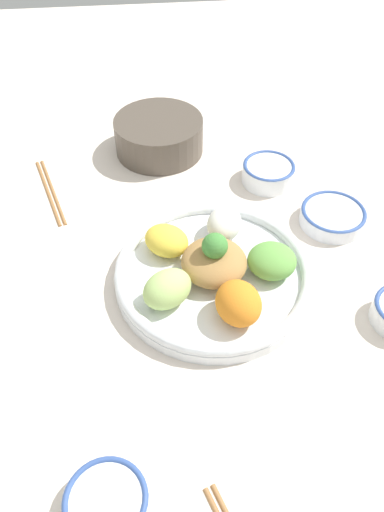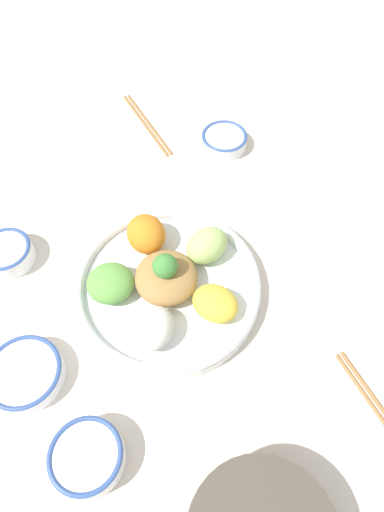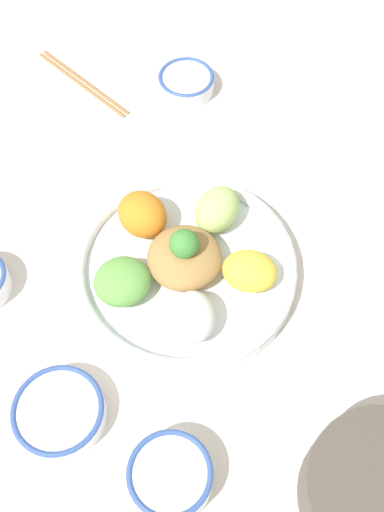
{
  "view_description": "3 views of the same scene",
  "coord_description": "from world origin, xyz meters",
  "px_view_note": "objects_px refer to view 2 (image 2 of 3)",
  "views": [
    {
      "loc": [
        -0.57,
        0.12,
        0.64
      ],
      "look_at": [
        -0.06,
        0.07,
        0.1
      ],
      "focal_mm": 35.0,
      "sensor_mm": 36.0,
      "label": 1
    },
    {
      "loc": [
        0.32,
        0.01,
        0.67
      ],
      "look_at": [
        -0.04,
        0.07,
        0.09
      ],
      "focal_mm": 30.0,
      "sensor_mm": 36.0,
      "label": 2
    },
    {
      "loc": [
        0.35,
        -0.15,
        0.78
      ],
      "look_at": [
        -0.04,
        0.04,
        0.03
      ],
      "focal_mm": 42.0,
      "sensor_mm": 36.0,
      "label": 3
    }
  ],
  "objects_px": {
    "rice_bowl_blue": "(224,140)",
    "sauce_bowl_dark": "(7,253)",
    "rice_bowl_plain": "(87,457)",
    "chopsticks_pair_near": "(383,415)",
    "chopsticks_pair_far": "(147,123)",
    "sauce_bowl_red": "(25,374)",
    "salad_platter": "(166,282)"
  },
  "relations": [
    {
      "from": "rice_bowl_blue",
      "to": "sauce_bowl_dark",
      "type": "xyz_separation_m",
      "value": [
        0.23,
        -0.45,
        0.0
      ]
    },
    {
      "from": "rice_bowl_plain",
      "to": "chopsticks_pair_near",
      "type": "height_order",
      "value": "rice_bowl_plain"
    },
    {
      "from": "chopsticks_pair_near",
      "to": "chopsticks_pair_far",
      "type": "height_order",
      "value": "same"
    },
    {
      "from": "sauce_bowl_red",
      "to": "sauce_bowl_dark",
      "type": "height_order",
      "value": "sauce_bowl_dark"
    },
    {
      "from": "sauce_bowl_red",
      "to": "chopsticks_pair_far",
      "type": "xyz_separation_m",
      "value": [
        -0.55,
        0.25,
        -0.01
      ]
    },
    {
      "from": "salad_platter",
      "to": "chopsticks_pair_far",
      "type": "bearing_deg",
      "value": 178.43
    },
    {
      "from": "salad_platter",
      "to": "rice_bowl_plain",
      "type": "bearing_deg",
      "value": -29.65
    },
    {
      "from": "sauce_bowl_dark",
      "to": "chopsticks_pair_far",
      "type": "height_order",
      "value": "sauce_bowl_dark"
    },
    {
      "from": "chopsticks_pair_near",
      "to": "chopsticks_pair_far",
      "type": "relative_size",
      "value": 0.95
    },
    {
      "from": "chopsticks_pair_near",
      "to": "rice_bowl_plain",
      "type": "bearing_deg",
      "value": -108.74
    },
    {
      "from": "sauce_bowl_red",
      "to": "sauce_bowl_dark",
      "type": "relative_size",
      "value": 1.27
    },
    {
      "from": "salad_platter",
      "to": "rice_bowl_plain",
      "type": "distance_m",
      "value": 0.29
    },
    {
      "from": "sauce_bowl_dark",
      "to": "chopsticks_pair_far",
      "type": "bearing_deg",
      "value": 138.21
    },
    {
      "from": "chopsticks_pair_far",
      "to": "sauce_bowl_red",
      "type": "bearing_deg",
      "value": -44.03
    },
    {
      "from": "salad_platter",
      "to": "rice_bowl_plain",
      "type": "relative_size",
      "value": 3.12
    },
    {
      "from": "rice_bowl_plain",
      "to": "chopsticks_pair_far",
      "type": "relative_size",
      "value": 0.47
    },
    {
      "from": "rice_bowl_plain",
      "to": "sauce_bowl_red",
      "type": "bearing_deg",
      "value": -145.6
    },
    {
      "from": "chopsticks_pair_far",
      "to": "salad_platter",
      "type": "bearing_deg",
      "value": -21.34
    },
    {
      "from": "salad_platter",
      "to": "chopsticks_pair_near",
      "type": "relative_size",
      "value": 1.56
    },
    {
      "from": "salad_platter",
      "to": "sauce_bowl_red",
      "type": "height_order",
      "value": "salad_platter"
    },
    {
      "from": "sauce_bowl_dark",
      "to": "salad_platter",
      "type": "bearing_deg",
      "value": 68.36
    },
    {
      "from": "sauce_bowl_dark",
      "to": "rice_bowl_plain",
      "type": "distance_m",
      "value": 0.39
    },
    {
      "from": "rice_bowl_blue",
      "to": "sauce_bowl_dark",
      "type": "bearing_deg",
      "value": -63.34
    },
    {
      "from": "sauce_bowl_dark",
      "to": "sauce_bowl_red",
      "type": "bearing_deg",
      "value": 9.88
    },
    {
      "from": "rice_bowl_blue",
      "to": "rice_bowl_plain",
      "type": "distance_m",
      "value": 0.67
    },
    {
      "from": "salad_platter",
      "to": "sauce_bowl_red",
      "type": "relative_size",
      "value": 2.74
    },
    {
      "from": "sauce_bowl_red",
      "to": "rice_bowl_plain",
      "type": "relative_size",
      "value": 1.14
    },
    {
      "from": "rice_bowl_blue",
      "to": "salad_platter",
      "type": "bearing_deg",
      "value": -27.19
    },
    {
      "from": "sauce_bowl_red",
      "to": "rice_bowl_blue",
      "type": "bearing_deg",
      "value": 137.99
    },
    {
      "from": "salad_platter",
      "to": "sauce_bowl_dark",
      "type": "distance_m",
      "value": 0.3
    },
    {
      "from": "sauce_bowl_red",
      "to": "rice_bowl_plain",
      "type": "xyz_separation_m",
      "value": [
        0.14,
        0.09,
        0.01
      ]
    },
    {
      "from": "salad_platter",
      "to": "chopsticks_pair_far",
      "type": "relative_size",
      "value": 1.47
    }
  ]
}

